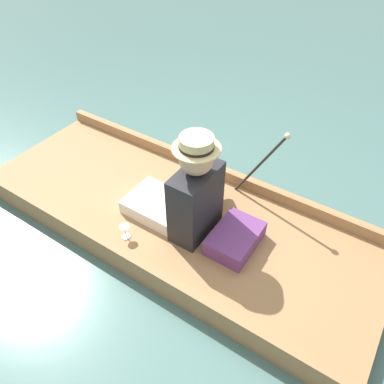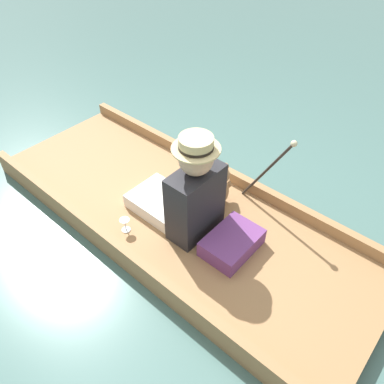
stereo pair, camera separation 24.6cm
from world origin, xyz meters
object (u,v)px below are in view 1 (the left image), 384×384
seated_person (186,194)px  walking_cane (265,159)px  teddy_bear (215,184)px  wine_glass (125,229)px

seated_person → walking_cane: size_ratio=1.20×
walking_cane → seated_person: bearing=149.4°
teddy_bear → wine_glass: (-0.66, 0.32, -0.09)m
teddy_bear → walking_cane: bearing=-53.8°
seated_person → wine_glass: bearing=146.3°
teddy_bear → walking_cane: (0.21, -0.28, 0.22)m
wine_glass → walking_cane: (0.87, -0.60, 0.31)m
wine_glass → walking_cane: size_ratio=0.16×
seated_person → wine_glass: (-0.33, 0.29, -0.22)m
wine_glass → walking_cane: bearing=-34.9°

